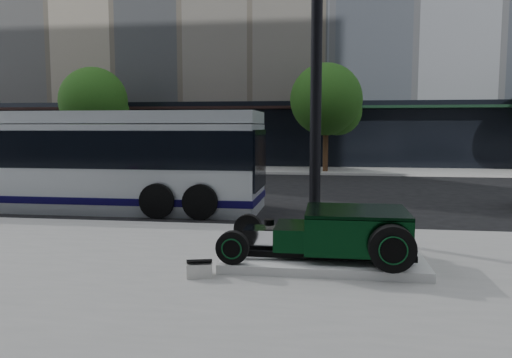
# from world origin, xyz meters

# --- Properties ---
(ground) EXTENTS (120.00, 120.00, 0.00)m
(ground) POSITION_xyz_m (0.00, 0.00, 0.00)
(ground) COLOR black
(ground) RESTS_ON ground
(sidewalk_far) EXTENTS (70.00, 4.00, 0.12)m
(sidewalk_far) POSITION_xyz_m (0.00, 14.00, 0.06)
(sidewalk_far) COLOR gray
(sidewalk_far) RESTS_ON ground
(street_trees) EXTENTS (29.80, 3.80, 5.70)m
(street_trees) POSITION_xyz_m (1.15, 13.07, 3.77)
(street_trees) COLOR black
(street_trees) RESTS_ON sidewalk_far
(display_plinth) EXTENTS (3.40, 1.80, 0.15)m
(display_plinth) POSITION_xyz_m (1.10, -5.24, 0.20)
(display_plinth) COLOR silver
(display_plinth) RESTS_ON sidewalk_near
(hot_rod) EXTENTS (3.22, 2.00, 0.81)m
(hot_rod) POSITION_xyz_m (1.43, -5.24, 0.70)
(hot_rod) COLOR black
(hot_rod) RESTS_ON display_plinth
(info_plaque) EXTENTS (0.46, 0.39, 0.31)m
(info_plaque) POSITION_xyz_m (-0.83, -6.28, 0.24)
(info_plaque) COLOR silver
(info_plaque) RESTS_ON sidewalk_near
(lamppost) EXTENTS (0.45, 0.45, 8.19)m
(lamppost) POSITION_xyz_m (0.87, -2.72, 3.91)
(lamppost) COLOR black
(lamppost) RESTS_ON sidewalk_near
(transit_bus) EXTENTS (12.12, 2.88, 2.92)m
(transit_bus) POSITION_xyz_m (-6.80, 0.39, 1.49)
(transit_bus) COLOR silver
(transit_bus) RESTS_ON ground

